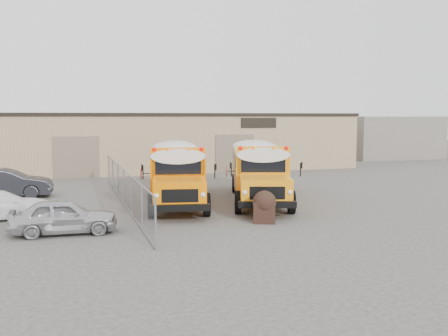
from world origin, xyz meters
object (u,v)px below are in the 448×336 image
object	(u,v)px
school_bus_left	(174,158)
car_dark	(6,183)
car_silver	(64,216)
car_white	(1,205)
school_bus_right	(252,157)
tarp_bundle	(264,206)

from	to	relation	value
school_bus_left	car_dark	bearing A→B (deg)	-166.50
car_silver	car_white	bearing A→B (deg)	38.50
car_white	school_bus_right	bearing A→B (deg)	-77.17
car_silver	tarp_bundle	bearing A→B (deg)	-89.61
car_white	car_dark	xyz separation A→B (m)	(-0.41, 6.12, 0.17)
school_bus_left	school_bus_right	size ratio (longest dim) A/B	1.00
car_dark	school_bus_left	bearing A→B (deg)	-72.43
tarp_bundle	car_white	xyz separation A→B (m)	(-10.53, 4.05, -0.07)
tarp_bundle	car_dark	xyz separation A→B (m)	(-10.94, 10.17, 0.10)
tarp_bundle	car_dark	distance (m)	14.93
school_bus_right	car_dark	distance (m)	15.00
school_bus_left	car_silver	xyz separation A→B (m)	(-6.83, -12.10, -1.08)
tarp_bundle	car_dark	bearing A→B (deg)	137.10
school_bus_right	car_silver	xyz separation A→B (m)	(-11.91, -11.39, -1.08)
tarp_bundle	car_white	size ratio (longest dim) A/B	0.31
car_silver	car_dark	xyz separation A→B (m)	(-2.97, 9.75, 0.12)
school_bus_left	tarp_bundle	world-z (taller)	school_bus_left
school_bus_left	car_silver	size ratio (longest dim) A/B	2.70
school_bus_left	tarp_bundle	size ratio (longest dim) A/B	7.91
school_bus_left	car_white	bearing A→B (deg)	-137.93
car_white	car_dark	world-z (taller)	car_dark
tarp_bundle	car_white	world-z (taller)	tarp_bundle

